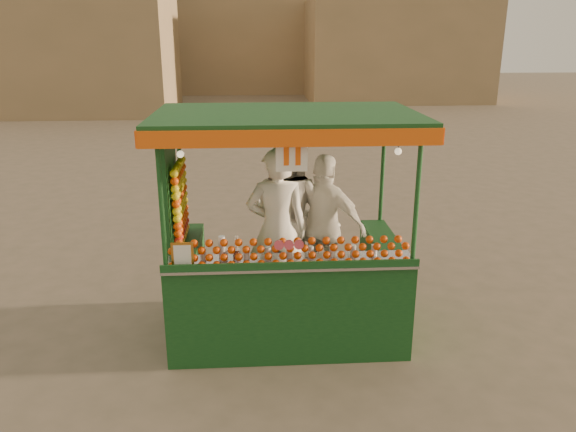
{
  "coord_description": "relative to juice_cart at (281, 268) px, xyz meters",
  "views": [
    {
      "loc": [
        -0.48,
        -5.98,
        3.28
      ],
      "look_at": [
        -0.11,
        -0.22,
        1.41
      ],
      "focal_mm": 34.79,
      "sensor_mm": 36.0,
      "label": 1
    }
  ],
  "objects": [
    {
      "name": "building_center",
      "position": [
        -1.8,
        30.29,
        2.68
      ],
      "size": [
        14.0,
        7.0,
        7.0
      ],
      "primitive_type": "cube",
      "color": "#967955",
      "rests_on": "ground"
    },
    {
      "name": "vendor_left",
      "position": [
        -0.03,
        0.16,
        0.4
      ],
      "size": [
        0.68,
        0.45,
        1.86
      ],
      "rotation": [
        0.0,
        0.0,
        3.13
      ],
      "color": "white",
      "rests_on": "ground"
    },
    {
      "name": "building_right",
      "position": [
        7.2,
        24.29,
        1.68
      ],
      "size": [
        9.0,
        6.0,
        5.0
      ],
      "primitive_type": "cube",
      "color": "#967955",
      "rests_on": "ground"
    },
    {
      "name": "juice_cart",
      "position": [
        0.0,
        0.0,
        0.0
      ],
      "size": [
        2.78,
        1.8,
        2.52
      ],
      "color": "#103D18",
      "rests_on": "ground"
    },
    {
      "name": "vendor_right",
      "position": [
        0.53,
        0.41,
        0.33
      ],
      "size": [
        1.08,
        0.86,
        1.72
      ],
      "rotation": [
        0.0,
        0.0,
        2.63
      ],
      "color": "white",
      "rests_on": "ground"
    },
    {
      "name": "ground",
      "position": [
        0.2,
        0.29,
        -0.82
      ],
      "size": [
        90.0,
        90.0,
        0.0
      ],
      "primitive_type": "plane",
      "color": "brown",
      "rests_on": "ground"
    },
    {
      "name": "vendor_middle",
      "position": [
        0.11,
        0.52,
        0.45
      ],
      "size": [
        1.21,
        1.15,
        1.96
      ],
      "rotation": [
        0.0,
        0.0,
        2.53
      ],
      "color": "beige",
      "rests_on": "ground"
    },
    {
      "name": "building_left",
      "position": [
        -8.8,
        20.29,
        2.18
      ],
      "size": [
        10.0,
        6.0,
        6.0
      ],
      "primitive_type": "cube",
      "color": "#967955",
      "rests_on": "ground"
    }
  ]
}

